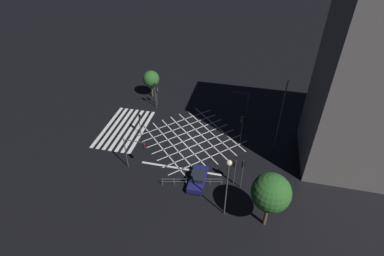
# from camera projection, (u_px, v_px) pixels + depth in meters

# --- Properties ---
(ground_plane) EXTENTS (200.00, 200.00, 0.00)m
(ground_plane) POSITION_uv_depth(u_px,v_px,m) (192.00, 138.00, 42.03)
(ground_plane) COLOR black
(road_markings) EXTENTS (15.37, 20.77, 0.01)m
(road_markings) POSITION_uv_depth(u_px,v_px,m) (153.00, 134.00, 42.82)
(road_markings) COLOR silver
(road_markings) RESTS_ON ground_plane
(traffic_light_se_cross) EXTENTS (0.36, 2.70, 4.47)m
(traffic_light_se_cross) POSITION_uv_depth(u_px,v_px,m) (135.00, 148.00, 35.27)
(traffic_light_se_cross) COLOR #424244
(traffic_light_se_cross) RESTS_ON ground_plane
(traffic_light_median_north) EXTENTS (0.36, 0.39, 4.48)m
(traffic_light_median_north) POSITION_uv_depth(u_px,v_px,m) (242.00, 124.00, 39.37)
(traffic_light_median_north) COLOR #424244
(traffic_light_median_north) RESTS_ON ground_plane
(traffic_light_sw_cross) EXTENTS (0.36, 0.39, 3.39)m
(traffic_light_sw_cross) POSITION_uv_depth(u_px,v_px,m) (157.00, 92.00, 47.61)
(traffic_light_sw_cross) COLOR #424244
(traffic_light_sw_cross) RESTS_ON ground_plane
(traffic_light_median_south) EXTENTS (0.36, 0.39, 3.31)m
(traffic_light_median_south) POSITION_uv_depth(u_px,v_px,m) (140.00, 120.00, 41.46)
(traffic_light_median_south) COLOR #424244
(traffic_light_median_south) RESTS_ON ground_plane
(traffic_light_ne_main) EXTENTS (0.39, 0.36, 4.11)m
(traffic_light_ne_main) POSITION_uv_depth(u_px,v_px,m) (243.00, 168.00, 33.06)
(traffic_light_ne_main) COLOR #424244
(traffic_light_ne_main) RESTS_ON ground_plane
(traffic_light_nw_cross) EXTENTS (0.36, 2.84, 4.51)m
(traffic_light_nw_cross) POSITION_uv_depth(u_px,v_px,m) (238.00, 98.00, 44.25)
(traffic_light_nw_cross) COLOR #424244
(traffic_light_nw_cross) RESTS_ON ground_plane
(traffic_light_ne_cross) EXTENTS (0.36, 0.39, 3.60)m
(traffic_light_ne_cross) POSITION_uv_depth(u_px,v_px,m) (234.00, 167.00, 33.73)
(traffic_light_ne_cross) COLOR #424244
(traffic_light_ne_cross) RESTS_ON ground_plane
(traffic_light_sw_main) EXTENTS (0.39, 0.36, 4.35)m
(traffic_light_sw_main) POSITION_uv_depth(u_px,v_px,m) (155.00, 90.00, 46.63)
(traffic_light_sw_main) COLOR #424244
(traffic_light_sw_main) RESTS_ON ground_plane
(street_lamp_east) EXTENTS (0.57, 0.57, 7.63)m
(street_lamp_east) POSITION_uv_depth(u_px,v_px,m) (228.00, 175.00, 28.36)
(street_lamp_east) COLOR #424244
(street_lamp_east) RESTS_ON ground_plane
(street_lamp_west) EXTENTS (0.41, 0.41, 10.28)m
(street_lamp_west) POSITION_uv_depth(u_px,v_px,m) (282.00, 109.00, 36.50)
(street_lamp_west) COLOR #424244
(street_lamp_west) RESTS_ON ground_plane
(street_tree_near) EXTENTS (2.73, 2.73, 4.65)m
(street_tree_near) POSITION_uv_depth(u_px,v_px,m) (151.00, 79.00, 49.38)
(street_tree_near) COLOR brown
(street_tree_near) RESTS_ON ground_plane
(street_tree_far) EXTENTS (3.82, 3.82, 6.62)m
(street_tree_far) POSITION_uv_depth(u_px,v_px,m) (271.00, 193.00, 27.98)
(street_tree_far) COLOR brown
(street_tree_far) RESTS_ON ground_plane
(waiting_car) EXTENTS (4.16, 1.79, 1.39)m
(waiting_car) POSITION_uv_depth(u_px,v_px,m) (198.00, 179.00, 34.94)
(waiting_car) COLOR #191951
(waiting_car) RESTS_ON ground_plane
(pedestrian_railing) EXTENTS (1.61, 6.80, 1.05)m
(pedestrian_railing) POSITION_uv_depth(u_px,v_px,m) (192.00, 181.00, 34.59)
(pedestrian_railing) COLOR gray
(pedestrian_railing) RESTS_ON ground_plane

